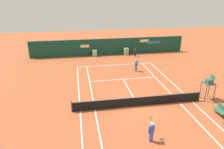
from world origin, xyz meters
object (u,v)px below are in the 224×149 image
(player_on_baseline, at_px, (136,64))
(tennis_ball_by_sideline, at_px, (131,73))
(player_bench, at_px, (221,110))
(player_near_side, at_px, (152,130))
(tennis_ball_mid_court, at_px, (150,96))
(ball_kid_right_post, at_px, (135,52))
(umpire_chair, at_px, (209,83))

(player_on_baseline, relative_size, tennis_ball_by_sideline, 26.44)
(player_bench, relative_size, player_near_side, 0.71)
(tennis_ball_mid_court, distance_m, tennis_ball_by_sideline, 6.58)
(ball_kid_right_post, bearing_deg, player_bench, 102.77)
(tennis_ball_by_sideline, bearing_deg, player_on_baseline, 32.83)
(umpire_chair, distance_m, tennis_ball_by_sideline, 9.91)
(player_bench, distance_m, tennis_ball_by_sideline, 12.02)
(player_bench, distance_m, player_near_side, 7.31)
(player_bench, relative_size, player_on_baseline, 0.69)
(umpire_chair, relative_size, ball_kid_right_post, 1.91)
(player_near_side, xyz_separation_m, tennis_ball_mid_court, (2.20, 6.53, -0.88))
(player_on_baseline, distance_m, ball_kid_right_post, 6.71)
(umpire_chair, xyz_separation_m, tennis_ball_by_sideline, (-5.50, 8.08, -1.66))
(umpire_chair, xyz_separation_m, tennis_ball_mid_court, (-5.24, 1.50, -1.66))
(player_near_side, bearing_deg, umpire_chair, 20.52)
(player_bench, bearing_deg, tennis_ball_mid_court, 47.63)
(player_on_baseline, xyz_separation_m, tennis_ball_mid_court, (-0.59, -7.12, -0.91))
(player_near_side, bearing_deg, tennis_ball_by_sideline, 68.07)
(umpire_chair, height_order, player_on_baseline, umpire_chair)
(umpire_chair, bearing_deg, player_near_side, 124.04)
(player_on_baseline, bearing_deg, ball_kid_right_post, -119.35)
(player_bench, distance_m, player_on_baseline, 12.20)
(ball_kid_right_post, height_order, tennis_ball_by_sideline, ball_kid_right_post)
(player_on_baseline, bearing_deg, player_bench, 95.08)
(player_bench, height_order, player_on_baseline, player_on_baseline)
(tennis_ball_mid_court, bearing_deg, player_on_baseline, 85.26)
(player_bench, bearing_deg, ball_kid_right_post, 7.89)
(umpire_chair, xyz_separation_m, player_near_side, (-7.44, -5.03, -0.78))
(umpire_chair, xyz_separation_m, player_bench, (-0.49, -2.84, -1.19))
(player_on_baseline, relative_size, ball_kid_right_post, 1.38)
(player_on_baseline, distance_m, tennis_ball_by_sideline, 1.37)
(tennis_ball_mid_court, relative_size, tennis_ball_by_sideline, 1.00)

